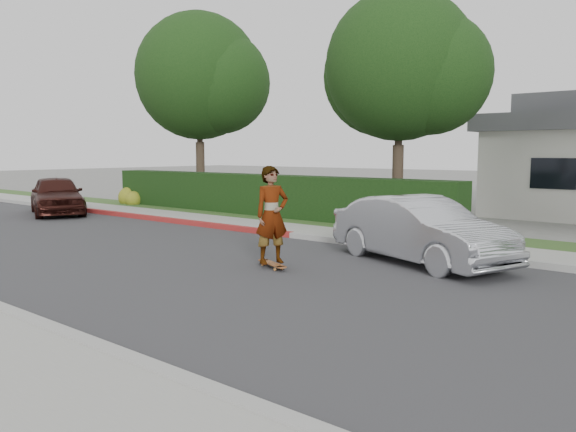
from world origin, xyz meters
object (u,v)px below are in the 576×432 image
(skateboarder, at_px, (272,215))
(car_maroon, at_px, (57,195))
(car_silver, at_px, (420,230))
(skateboard, at_px, (272,264))

(skateboarder, bearing_deg, car_maroon, 101.50)
(car_silver, bearing_deg, car_maroon, 110.66)
(skateboarder, height_order, car_maroon, skateboarder)
(skateboard, relative_size, skateboarder, 0.53)
(skateboard, height_order, car_maroon, car_maroon)
(skateboarder, xyz_separation_m, car_maroon, (-12.46, 2.27, -0.35))
(skateboard, relative_size, car_silver, 0.24)
(skateboarder, relative_size, car_maroon, 0.46)
(skateboard, bearing_deg, car_silver, 71.22)
(skateboard, xyz_separation_m, skateboarder, (0.00, 0.00, 0.98))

